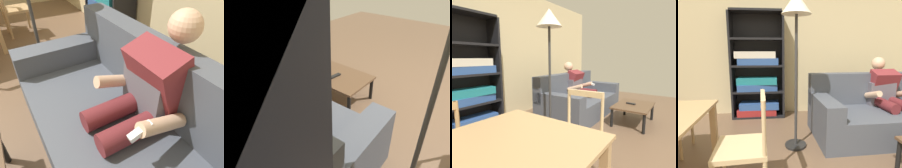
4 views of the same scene
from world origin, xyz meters
The scene contains 8 objects.
wall_back centered at (0.00, 2.98, 1.33)m, with size 6.89×0.12×2.66m, color #D1BC8C.
couch centered at (1.38, 1.79, 0.31)m, with size 2.10×1.04×0.89m.
person_lounging centered at (1.49, 1.88, 0.58)m, with size 0.60×0.98×1.14m.
coffee_table centered at (1.46, 0.66, 0.32)m, with size 0.88×0.62×0.36m.
tv_remote centered at (1.47, 0.71, 0.37)m, with size 0.05×0.17×0.02m, color black.
bookshelf centered at (-0.52, 2.73, 0.79)m, with size 0.96×0.36×1.94m.
dining_chair_facing_couch centered at (-0.50, 0.72, 0.45)m, with size 0.44×0.44×0.90m.
floor_lamp centered at (0.04, 1.51, 1.61)m, with size 0.36×0.36×1.91m.
Camera 3 is at (-1.89, -0.10, 1.24)m, focal length 27.83 mm.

